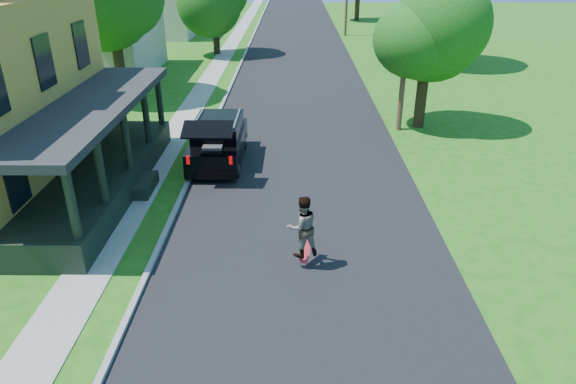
{
  "coord_description": "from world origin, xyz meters",
  "views": [
    {
      "loc": [
        -0.34,
        -9.82,
        7.63
      ],
      "look_at": [
        -0.46,
        3.0,
        1.44
      ],
      "focal_mm": 32.0,
      "sensor_mm": 36.0,
      "label": 1
    }
  ],
  "objects_px": {
    "skateboarder": "(303,227)",
    "utility_pole_near": "(408,26)",
    "tree_right_near": "(428,30)",
    "black_suv": "(218,141)"
  },
  "relations": [
    {
      "from": "tree_right_near",
      "to": "utility_pole_near",
      "type": "xyz_separation_m",
      "value": [
        -0.98,
        -0.49,
        0.26
      ]
    },
    {
      "from": "tree_right_near",
      "to": "utility_pole_near",
      "type": "height_order",
      "value": "utility_pole_near"
    },
    {
      "from": "black_suv",
      "to": "tree_right_near",
      "type": "height_order",
      "value": "tree_right_near"
    },
    {
      "from": "black_suv",
      "to": "utility_pole_near",
      "type": "height_order",
      "value": "utility_pole_near"
    },
    {
      "from": "black_suv",
      "to": "utility_pole_near",
      "type": "relative_size",
      "value": 0.54
    },
    {
      "from": "skateboarder",
      "to": "tree_right_near",
      "type": "bearing_deg",
      "value": -135.98
    },
    {
      "from": "black_suv",
      "to": "skateboarder",
      "type": "relative_size",
      "value": 2.87
    },
    {
      "from": "skateboarder",
      "to": "tree_right_near",
      "type": "height_order",
      "value": "tree_right_near"
    },
    {
      "from": "skateboarder",
      "to": "tree_right_near",
      "type": "xyz_separation_m",
      "value": [
        5.56,
        11.65,
        3.12
      ]
    },
    {
      "from": "skateboarder",
      "to": "utility_pole_near",
      "type": "bearing_deg",
      "value": -132.78
    }
  ]
}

